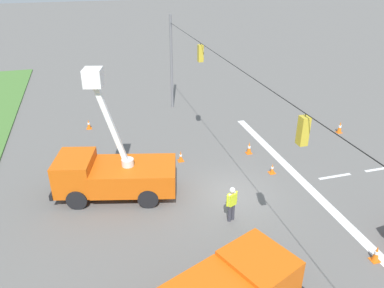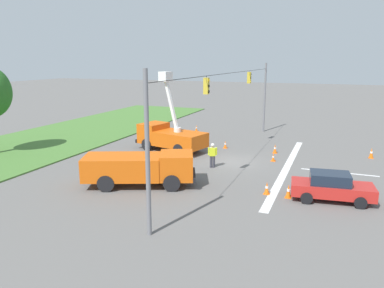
{
  "view_description": "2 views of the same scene",
  "coord_description": "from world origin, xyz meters",
  "px_view_note": "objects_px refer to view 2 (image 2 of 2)",
  "views": [
    {
      "loc": [
        -14.92,
        6.29,
        10.9
      ],
      "look_at": [
        1.63,
        1.58,
        2.3
      ],
      "focal_mm": 35.0,
      "sensor_mm": 36.0,
      "label": 1
    },
    {
      "loc": [
        -26.45,
        -7.3,
        7.53
      ],
      "look_at": [
        -0.79,
        2.79,
        1.29
      ],
      "focal_mm": 35.0,
      "sensor_mm": 36.0,
      "label": 2
    }
  ],
  "objects_px": {
    "traffic_cone_lane_edge_a": "(288,191)",
    "traffic_cone_foreground_left": "(273,158)",
    "traffic_cone_far_right": "(93,171)",
    "utility_truck_bucket_lift": "(170,135)",
    "traffic_cone_mid_left": "(275,149)",
    "traffic_cone_near_bucket": "(371,153)",
    "traffic_cone_far_left": "(267,188)",
    "traffic_cone_mid_right": "(196,128)",
    "sedan_red": "(331,187)",
    "road_worker": "(213,154)",
    "traffic_cone_foreground_right": "(225,144)",
    "utility_truck_support_near": "(140,167)"
  },
  "relations": [
    {
      "from": "traffic_cone_foreground_left",
      "to": "traffic_cone_foreground_right",
      "type": "height_order",
      "value": "traffic_cone_foreground_right"
    },
    {
      "from": "traffic_cone_foreground_right",
      "to": "traffic_cone_far_right",
      "type": "distance_m",
      "value": 12.42
    },
    {
      "from": "utility_truck_bucket_lift",
      "to": "traffic_cone_mid_right",
      "type": "bearing_deg",
      "value": 6.16
    },
    {
      "from": "traffic_cone_lane_edge_a",
      "to": "traffic_cone_mid_left",
      "type": "bearing_deg",
      "value": 13.31
    },
    {
      "from": "traffic_cone_near_bucket",
      "to": "traffic_cone_far_right",
      "type": "height_order",
      "value": "traffic_cone_near_bucket"
    },
    {
      "from": "road_worker",
      "to": "traffic_cone_mid_right",
      "type": "distance_m",
      "value": 13.78
    },
    {
      "from": "traffic_cone_foreground_right",
      "to": "traffic_cone_lane_edge_a",
      "type": "bearing_deg",
      "value": -146.85
    },
    {
      "from": "traffic_cone_near_bucket",
      "to": "traffic_cone_far_left",
      "type": "bearing_deg",
      "value": 150.88
    },
    {
      "from": "utility_truck_bucket_lift",
      "to": "traffic_cone_far_left",
      "type": "distance_m",
      "value": 12.29
    },
    {
      "from": "traffic_cone_mid_left",
      "to": "traffic_cone_far_right",
      "type": "bearing_deg",
      "value": 137.01
    },
    {
      "from": "traffic_cone_mid_right",
      "to": "traffic_cone_far_right",
      "type": "bearing_deg",
      "value": 177.82
    },
    {
      "from": "traffic_cone_foreground_right",
      "to": "traffic_cone_mid_left",
      "type": "height_order",
      "value": "traffic_cone_mid_left"
    },
    {
      "from": "traffic_cone_foreground_left",
      "to": "traffic_cone_far_right",
      "type": "height_order",
      "value": "traffic_cone_far_right"
    },
    {
      "from": "traffic_cone_foreground_right",
      "to": "traffic_cone_lane_edge_a",
      "type": "height_order",
      "value": "traffic_cone_lane_edge_a"
    },
    {
      "from": "traffic_cone_far_right",
      "to": "utility_truck_bucket_lift",
      "type": "bearing_deg",
      "value": -10.7
    },
    {
      "from": "traffic_cone_mid_left",
      "to": "sedan_red",
      "type": "bearing_deg",
      "value": -154.48
    },
    {
      "from": "sedan_red",
      "to": "traffic_cone_mid_right",
      "type": "distance_m",
      "value": 21.36
    },
    {
      "from": "utility_truck_bucket_lift",
      "to": "traffic_cone_mid_left",
      "type": "relative_size",
      "value": 8.61
    },
    {
      "from": "utility_truck_bucket_lift",
      "to": "utility_truck_support_near",
      "type": "relative_size",
      "value": 0.93
    },
    {
      "from": "traffic_cone_far_left",
      "to": "traffic_cone_far_right",
      "type": "bearing_deg",
      "value": 94.7
    },
    {
      "from": "traffic_cone_mid_left",
      "to": "traffic_cone_lane_edge_a",
      "type": "height_order",
      "value": "traffic_cone_lane_edge_a"
    },
    {
      "from": "traffic_cone_mid_left",
      "to": "traffic_cone_far_left",
      "type": "height_order",
      "value": "traffic_cone_mid_left"
    },
    {
      "from": "utility_truck_support_near",
      "to": "traffic_cone_foreground_left",
      "type": "xyz_separation_m",
      "value": [
        8.64,
        -6.61,
        -0.89
      ]
    },
    {
      "from": "traffic_cone_foreground_right",
      "to": "traffic_cone_mid_right",
      "type": "relative_size",
      "value": 0.96
    },
    {
      "from": "sedan_red",
      "to": "traffic_cone_near_bucket",
      "type": "distance_m",
      "value": 11.04
    },
    {
      "from": "utility_truck_bucket_lift",
      "to": "traffic_cone_mid_left",
      "type": "height_order",
      "value": "utility_truck_bucket_lift"
    },
    {
      "from": "traffic_cone_mid_left",
      "to": "utility_truck_support_near",
      "type": "bearing_deg",
      "value": 150.54
    },
    {
      "from": "sedan_red",
      "to": "traffic_cone_mid_left",
      "type": "bearing_deg",
      "value": 25.52
    },
    {
      "from": "road_worker",
      "to": "traffic_cone_mid_left",
      "type": "xyz_separation_m",
      "value": [
        5.86,
        -3.47,
        -0.62
      ]
    },
    {
      "from": "utility_truck_bucket_lift",
      "to": "traffic_cone_near_bucket",
      "type": "xyz_separation_m",
      "value": [
        3.38,
        -15.72,
        -0.9
      ]
    },
    {
      "from": "traffic_cone_mid_left",
      "to": "traffic_cone_near_bucket",
      "type": "xyz_separation_m",
      "value": [
        1.12,
        -7.27,
        0.04
      ]
    },
    {
      "from": "sedan_red",
      "to": "traffic_cone_foreground_left",
      "type": "xyz_separation_m",
      "value": [
        7.03,
        4.28,
        -0.51
      ]
    },
    {
      "from": "traffic_cone_lane_edge_a",
      "to": "traffic_cone_mid_right",
      "type": "bearing_deg",
      "value": 35.39
    },
    {
      "from": "road_worker",
      "to": "traffic_cone_near_bucket",
      "type": "xyz_separation_m",
      "value": [
        6.98,
        -10.74,
        -0.59
      ]
    },
    {
      "from": "traffic_cone_foreground_left",
      "to": "traffic_cone_mid_left",
      "type": "height_order",
      "value": "traffic_cone_mid_left"
    },
    {
      "from": "sedan_red",
      "to": "traffic_cone_mid_right",
      "type": "relative_size",
      "value": 6.41
    },
    {
      "from": "traffic_cone_near_bucket",
      "to": "traffic_cone_far_left",
      "type": "distance_m",
      "value": 12.59
    },
    {
      "from": "traffic_cone_far_right",
      "to": "traffic_cone_far_left",
      "type": "bearing_deg",
      "value": -85.3
    },
    {
      "from": "traffic_cone_foreground_left",
      "to": "traffic_cone_far_left",
      "type": "relative_size",
      "value": 0.81
    },
    {
      "from": "road_worker",
      "to": "traffic_cone_lane_edge_a",
      "type": "relative_size",
      "value": 2.24
    },
    {
      "from": "sedan_red",
      "to": "traffic_cone_foreground_left",
      "type": "bearing_deg",
      "value": 31.38
    },
    {
      "from": "traffic_cone_far_left",
      "to": "traffic_cone_mid_right",
      "type": "bearing_deg",
      "value": 32.69
    },
    {
      "from": "traffic_cone_lane_edge_a",
      "to": "traffic_cone_far_right",
      "type": "relative_size",
      "value": 1.06
    },
    {
      "from": "traffic_cone_lane_edge_a",
      "to": "traffic_cone_foreground_left",
      "type": "bearing_deg",
      "value": 15.58
    },
    {
      "from": "utility_truck_bucket_lift",
      "to": "traffic_cone_far_left",
      "type": "bearing_deg",
      "value": -128.42
    },
    {
      "from": "sedan_red",
      "to": "traffic_cone_mid_right",
      "type": "xyz_separation_m",
      "value": [
        16.14,
        13.98,
        -0.45
      ]
    },
    {
      "from": "traffic_cone_mid_left",
      "to": "traffic_cone_far_right",
      "type": "height_order",
      "value": "traffic_cone_mid_left"
    },
    {
      "from": "traffic_cone_lane_edge_a",
      "to": "traffic_cone_far_right",
      "type": "height_order",
      "value": "traffic_cone_lane_edge_a"
    },
    {
      "from": "traffic_cone_near_bucket",
      "to": "traffic_cone_foreground_left",
      "type": "bearing_deg",
      "value": 117.77
    },
    {
      "from": "traffic_cone_mid_left",
      "to": "traffic_cone_lane_edge_a",
      "type": "bearing_deg",
      "value": -166.69
    }
  ]
}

